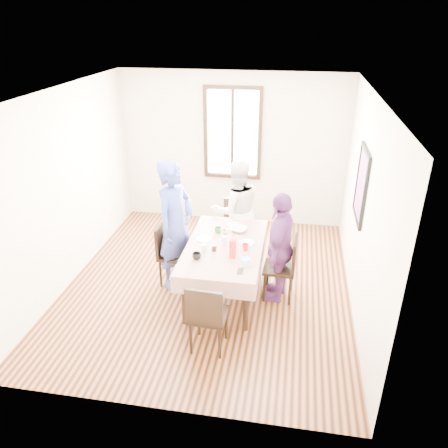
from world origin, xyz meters
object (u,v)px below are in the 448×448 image
Objects in this scene: dining_table at (225,270)px; chair_near at (209,315)px; chair_right at (279,268)px; chair_far at (236,229)px; person_right at (279,247)px; person_far at (236,210)px; person_left at (175,225)px; chair_left at (175,255)px.

chair_near is (0.00, -1.10, 0.08)m from dining_table.
chair_right and chair_far have the same top height.
person_right reaches higher than dining_table.
person_right is at bearing 3.96° from dining_table.
person_far is at bearing 84.05° from chair_far.
chair_near is at bearing -128.91° from person_left.
chair_right is (1.48, -0.10, 0.00)m from chair_left.
chair_far is at bearing 38.13° from chair_right.
chair_right is at bearing 88.74° from chair_left.
dining_table is at bearing 84.05° from chair_far.
person_right is (1.44, -0.10, -0.15)m from person_left.
chair_left and chair_near have the same top height.
person_left is (0.02, 0.00, 0.47)m from chair_left.
chair_right is 0.59× the size of person_right.
person_left reaches higher than chair_far.
chair_far is (0.74, 0.95, 0.00)m from chair_left.
chair_left is at bearing 89.05° from chair_right.
person_far reaches higher than dining_table.
dining_table is at bearing 66.76° from person_far.
chair_right is 1.00× the size of chair_near.
person_far is at bearing 144.04° from chair_left.
chair_left is 1.00× the size of chair_near.
chair_right is 0.49× the size of person_left.
chair_far is (-0.74, 1.05, 0.00)m from chair_right.
dining_table is 1.03× the size of person_right.
person_far is (0.00, -0.02, 0.35)m from chair_far.
chair_right is at bearing 3.86° from dining_table.
person_right is at bearing 88.69° from chair_left.
chair_left reaches higher than dining_table.
person_far reaches higher than chair_left.
person_right is (-0.02, -0.00, 0.32)m from chair_right.
dining_table is 0.83m from person_right.
person_far reaches higher than person_right.
person_left is at bearing 28.96° from person_far.
chair_right is 1.29m from chair_far.
person_left is 1.45m from person_right.
chair_left is at bearing 168.56° from dining_table.
dining_table is 1.10m from chair_far.
chair_left and chair_right have the same top height.
chair_left is 0.59× the size of person_right.
person_right is at bearing 92.91° from chair_right.
person_far is (0.00, 2.18, 0.35)m from chair_near.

